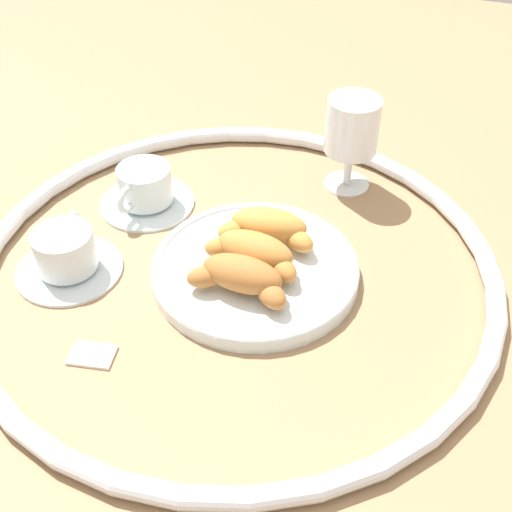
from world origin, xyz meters
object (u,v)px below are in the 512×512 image
(croissant_small, at_px, (255,251))
(juice_glass_left, at_px, (352,129))
(coffee_cup_far, at_px, (145,190))
(sugar_packet, at_px, (92,354))
(croissant_large, at_px, (268,227))
(croissant_extra, at_px, (241,277))
(pastry_plate, at_px, (256,267))
(coffee_cup_near, at_px, (66,255))

(croissant_small, xyz_separation_m, juice_glass_left, (-0.06, -0.24, 0.05))
(coffee_cup_far, xyz_separation_m, juice_glass_left, (-0.26, -0.14, 0.07))
(croissant_small, distance_m, coffee_cup_far, 0.22)
(coffee_cup_far, distance_m, sugar_packet, 0.29)
(croissant_large, relative_size, croissant_extra, 1.00)
(croissant_extra, height_order, sugar_packet, croissant_extra)
(pastry_plate, relative_size, coffee_cup_far, 1.93)
(sugar_packet, bearing_deg, coffee_cup_near, -59.78)
(croissant_large, relative_size, coffee_cup_far, 1.01)
(croissant_large, relative_size, croissant_small, 1.00)
(croissant_small, bearing_deg, sugar_packet, 55.20)
(croissant_large, bearing_deg, pastry_plate, 89.28)
(croissant_small, xyz_separation_m, croissant_extra, (0.00, 0.05, 0.00))
(croissant_small, bearing_deg, pastry_plate, -96.86)
(coffee_cup_far, relative_size, juice_glass_left, 0.97)
(croissant_small, bearing_deg, croissant_extra, 89.85)
(croissant_large, distance_m, juice_glass_left, 0.20)
(pastry_plate, relative_size, juice_glass_left, 1.87)
(coffee_cup_near, xyz_separation_m, coffee_cup_far, (-0.03, -0.16, 0.00))
(croissant_large, bearing_deg, coffee_cup_near, 27.14)
(coffee_cup_near, xyz_separation_m, juice_glass_left, (-0.29, -0.30, 0.07))
(coffee_cup_near, height_order, sugar_packet, coffee_cup_near)
(croissant_large, bearing_deg, juice_glass_left, -108.82)
(pastry_plate, distance_m, juice_glass_left, 0.26)
(coffee_cup_far, bearing_deg, pastry_plate, 155.57)
(coffee_cup_far, height_order, sugar_packet, coffee_cup_far)
(coffee_cup_far, xyz_separation_m, sugar_packet, (-0.07, 0.28, -0.02))
(juice_glass_left, bearing_deg, sugar_packet, 65.37)
(croissant_extra, height_order, coffee_cup_near, croissant_extra)
(sugar_packet, bearing_deg, pastry_plate, -134.20)
(croissant_small, relative_size, coffee_cup_near, 1.00)
(croissant_large, bearing_deg, coffee_cup_far, -12.20)
(croissant_large, xyz_separation_m, sugar_packet, (0.13, 0.24, -0.04))
(juice_glass_left, bearing_deg, coffee_cup_far, 28.78)
(coffee_cup_near, height_order, coffee_cup_far, same)
(pastry_plate, bearing_deg, coffee_cup_far, -24.43)
(croissant_extra, bearing_deg, juice_glass_left, -102.72)
(croissant_large, xyz_separation_m, croissant_small, (0.00, 0.05, 0.00))
(croissant_large, height_order, coffee_cup_far, croissant_large)
(croissant_large, relative_size, coffee_cup_near, 1.01)
(pastry_plate, relative_size, croissant_extra, 1.91)
(croissant_large, xyz_separation_m, croissant_extra, (0.00, 0.10, 0.00))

